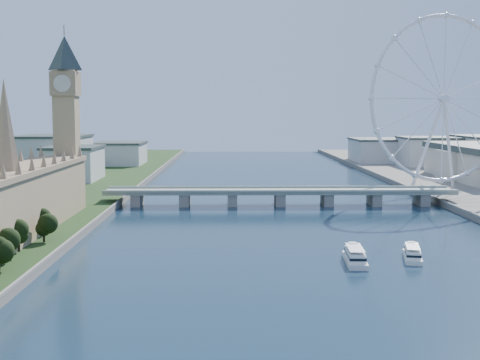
{
  "coord_description": "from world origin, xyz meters",
  "views": [
    {
      "loc": [
        -31.33,
        -118.62,
        58.3
      ],
      "look_at": [
        -26.48,
        210.0,
        25.08
      ],
      "focal_mm": 50.0,
      "sensor_mm": 36.0,
      "label": 1
    }
  ],
  "objects": [
    {
      "name": "parliament_range",
      "position": [
        -128.0,
        170.0,
        18.48
      ],
      "size": [
        24.0,
        200.0,
        70.0
      ],
      "color": "tan",
      "rests_on": "ground"
    },
    {
      "name": "big_ben",
      "position": [
        -128.0,
        278.0,
        66.57
      ],
      "size": [
        20.02,
        20.02,
        110.0
      ],
      "color": "tan",
      "rests_on": "ground"
    },
    {
      "name": "westminster_bridge",
      "position": [
        0.0,
        300.0,
        6.63
      ],
      "size": [
        220.0,
        22.0,
        9.5
      ],
      "color": "gray",
      "rests_on": "ground"
    },
    {
      "name": "london_eye",
      "position": [
        119.98,
        355.08,
        67.52
      ],
      "size": [
        113.6,
        39.12,
        124.3
      ],
      "color": "silver",
      "rests_on": "ground"
    },
    {
      "name": "county_hall",
      "position": [
        175.0,
        430.0,
        0.0
      ],
      "size": [
        54.0,
        144.0,
        35.0
      ],
      "primitive_type": null,
      "color": "beige",
      "rests_on": "ground"
    },
    {
      "name": "city_skyline",
      "position": [
        39.22,
        560.08,
        16.96
      ],
      "size": [
        505.0,
        280.0,
        32.0
      ],
      "color": "beige",
      "rests_on": "ground"
    },
    {
      "name": "tour_boat_near",
      "position": [
        17.22,
        136.13,
        0.0
      ],
      "size": [
        9.64,
        30.31,
        6.6
      ],
      "primitive_type": null,
      "rotation": [
        0.0,
        0.0,
        -0.07
      ],
      "color": "silver",
      "rests_on": "ground"
    },
    {
      "name": "tour_boat_far",
      "position": [
        41.38,
        142.23,
        0.0
      ],
      "size": [
        12.07,
        27.62,
        5.89
      ],
      "primitive_type": null,
      "rotation": [
        0.0,
        0.0,
        -0.2
      ],
      "color": "silver",
      "rests_on": "ground"
    }
  ]
}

